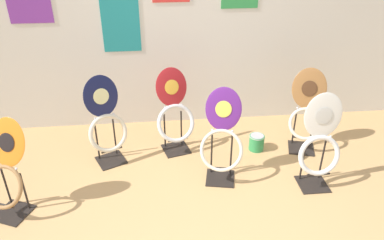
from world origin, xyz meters
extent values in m
cube|color=silver|center=(0.00, 2.10, 1.30)|extent=(8.00, 0.06, 2.60)
cube|color=teal|center=(-0.61, 2.07, 1.26)|extent=(0.42, 0.01, 0.62)
cube|color=black|center=(0.35, 0.83, 0.01)|extent=(0.33, 0.33, 0.01)
cylinder|color=black|center=(0.27, 0.94, 0.23)|extent=(0.02, 0.02, 0.45)
cylinder|color=black|center=(0.46, 0.90, 0.23)|extent=(0.02, 0.02, 0.45)
cylinder|color=black|center=(0.33, 0.76, 0.19)|extent=(0.22, 0.06, 0.02)
torus|color=beige|center=(0.35, 0.81, 0.36)|extent=(0.45, 0.31, 0.38)
ellipsoid|color=#60237F|center=(0.38, 0.97, 0.73)|extent=(0.37, 0.23, 0.41)
ellipsoid|color=#E5CC4C|center=(0.37, 0.95, 0.73)|extent=(0.16, 0.09, 0.15)
sphere|color=silver|center=(0.27, 0.92, 0.53)|extent=(0.02, 0.02, 0.02)
sphere|color=silver|center=(0.46, 0.88, 0.53)|extent=(0.02, 0.02, 0.02)
cube|color=black|center=(-1.57, 0.53, 0.01)|extent=(0.37, 0.37, 0.01)
cylinder|color=black|center=(-1.63, 0.65, 0.20)|extent=(0.02, 0.02, 0.39)
cylinder|color=black|center=(-1.45, 0.57, 0.20)|extent=(0.02, 0.02, 0.39)
cylinder|color=black|center=(-1.61, 0.46, 0.17)|extent=(0.21, 0.11, 0.02)
torus|color=#9E7042|center=(-1.58, 0.51, 0.32)|extent=(0.44, 0.36, 0.34)
ellipsoid|color=orange|center=(-1.52, 0.67, 0.67)|extent=(0.39, 0.30, 0.41)
ellipsoid|color=black|center=(-1.52, 0.65, 0.67)|extent=(0.17, 0.12, 0.15)
sphere|color=silver|center=(-1.46, 0.56, 0.47)|extent=(0.02, 0.02, 0.02)
cube|color=black|center=(1.36, 1.28, 0.01)|extent=(0.35, 0.35, 0.01)
cylinder|color=black|center=(1.29, 1.39, 0.24)|extent=(0.02, 0.02, 0.45)
cylinder|color=black|center=(1.47, 1.34, 0.24)|extent=(0.02, 0.02, 0.45)
cylinder|color=black|center=(1.33, 1.20, 0.19)|extent=(0.22, 0.08, 0.02)
torus|color=beige|center=(1.35, 1.26, 0.34)|extent=(0.41, 0.30, 0.34)
ellipsoid|color=#936033|center=(1.39, 1.40, 0.69)|extent=(0.40, 0.26, 0.43)
ellipsoid|color=#4C2D19|center=(1.39, 1.39, 0.70)|extent=(0.18, 0.10, 0.16)
sphere|color=silver|center=(1.27, 1.36, 0.48)|extent=(0.02, 0.02, 0.02)
sphere|color=silver|center=(1.47, 1.30, 0.48)|extent=(0.02, 0.02, 0.02)
cube|color=black|center=(-0.06, 1.40, 0.01)|extent=(0.34, 0.34, 0.01)
cylinder|color=black|center=(-0.18, 1.46, 0.22)|extent=(0.02, 0.02, 0.42)
cylinder|color=black|center=(0.01, 1.52, 0.22)|extent=(0.02, 0.02, 0.42)
cylinder|color=black|center=(-0.04, 1.33, 0.18)|extent=(0.22, 0.08, 0.02)
torus|color=silver|center=(-0.06, 1.38, 0.35)|extent=(0.46, 0.32, 0.40)
ellipsoid|color=#AD1E23|center=(-0.09, 1.51, 0.73)|extent=(0.36, 0.21, 0.41)
ellipsoid|color=yellow|center=(-0.09, 1.49, 0.73)|extent=(0.16, 0.08, 0.16)
sphere|color=silver|center=(-0.17, 1.43, 0.53)|extent=(0.02, 0.02, 0.02)
sphere|color=silver|center=(0.01, 1.48, 0.53)|extent=(0.02, 0.02, 0.02)
cube|color=black|center=(1.24, 0.65, 0.01)|extent=(0.28, 0.28, 0.01)
cylinder|color=black|center=(1.14, 0.74, 0.23)|extent=(0.02, 0.02, 0.44)
cylinder|color=black|center=(1.34, 0.74, 0.23)|extent=(0.02, 0.02, 0.44)
cylinder|color=black|center=(1.24, 0.57, 0.19)|extent=(0.22, 0.02, 0.02)
torus|color=silver|center=(1.24, 0.63, 0.36)|extent=(0.40, 0.16, 0.40)
ellipsoid|color=white|center=(1.24, 0.70, 0.75)|extent=(0.36, 0.07, 0.44)
ellipsoid|color=silver|center=(1.24, 0.68, 0.75)|extent=(0.16, 0.02, 0.17)
sphere|color=silver|center=(1.14, 0.68, 0.53)|extent=(0.02, 0.02, 0.02)
sphere|color=silver|center=(1.34, 0.68, 0.53)|extent=(0.02, 0.02, 0.02)
cube|color=black|center=(-0.77, 1.26, 0.01)|extent=(0.37, 0.37, 0.01)
cylinder|color=black|center=(-0.90, 1.30, 0.23)|extent=(0.02, 0.02, 0.43)
cylinder|color=black|center=(-0.72, 1.38, 0.23)|extent=(0.02, 0.02, 0.43)
cylinder|color=black|center=(-0.74, 1.19, 0.18)|extent=(0.21, 0.11, 0.02)
torus|color=beige|center=(-0.77, 1.24, 0.36)|extent=(0.44, 0.33, 0.40)
ellipsoid|color=#141942|center=(-0.81, 1.32, 0.74)|extent=(0.36, 0.23, 0.43)
ellipsoid|color=beige|center=(-0.80, 1.31, 0.75)|extent=(0.16, 0.10, 0.16)
sphere|color=silver|center=(-0.88, 1.25, 0.53)|extent=(0.02, 0.02, 0.02)
sphere|color=silver|center=(-0.70, 1.33, 0.53)|extent=(0.02, 0.02, 0.02)
cylinder|color=#2D8E4C|center=(0.84, 1.32, 0.09)|extent=(0.17, 0.17, 0.18)
torus|color=silver|center=(0.84, 1.32, 0.17)|extent=(0.17, 0.17, 0.01)
cylinder|color=#B2B2B7|center=(0.84, 1.32, 0.18)|extent=(0.15, 0.15, 0.00)
camera|label=1|loc=(-0.23, -2.12, 2.38)|focal=35.00mm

